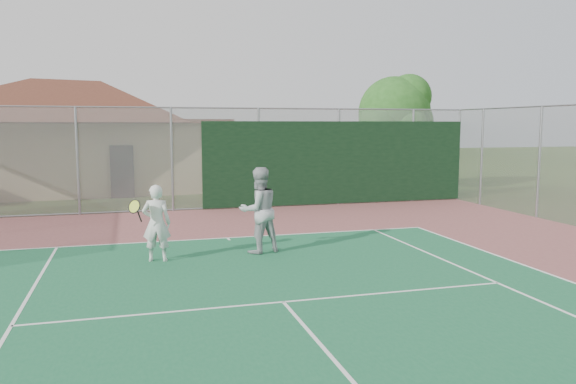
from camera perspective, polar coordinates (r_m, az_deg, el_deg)
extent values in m
cylinder|color=gray|center=(19.37, -20.60, 2.93)|extent=(0.08, 0.08, 3.50)
cylinder|color=gray|center=(19.35, -11.70, 3.22)|extent=(0.08, 0.08, 3.50)
cylinder|color=gray|center=(19.79, -3.00, 3.43)|extent=(0.08, 0.08, 3.50)
cylinder|color=gray|center=(20.66, 5.16, 3.56)|extent=(0.08, 0.08, 3.50)
cylinder|color=gray|center=(21.91, 12.52, 3.61)|extent=(0.08, 0.08, 3.50)
cylinder|color=gray|center=(22.93, 16.94, 3.61)|extent=(0.08, 0.08, 3.50)
cylinder|color=gray|center=(19.42, -8.86, 8.46)|extent=(20.00, 0.05, 0.05)
cylinder|color=gray|center=(19.63, -8.67, -1.66)|extent=(20.00, 0.05, 0.05)
cube|color=#999EA0|center=(19.45, -8.76, 3.30)|extent=(20.00, 0.02, 3.50)
cube|color=black|center=(20.63, 5.20, 2.99)|extent=(10.00, 0.04, 3.00)
cylinder|color=gray|center=(21.68, 19.08, 3.36)|extent=(0.08, 0.08, 3.50)
cylinder|color=gray|center=(19.30, 24.16, 2.75)|extent=(0.08, 0.08, 3.50)
cube|color=#999EA0|center=(19.30, 24.16, 2.75)|extent=(0.02, 9.00, 3.50)
cube|color=tan|center=(27.47, -20.65, 3.46)|extent=(12.73, 9.06, 3.02)
cube|color=brown|center=(27.43, -20.79, 6.72)|extent=(13.27, 9.60, 0.18)
pyramid|color=brown|center=(27.49, -20.94, 10.39)|extent=(14.00, 9.96, 1.81)
cube|color=black|center=(23.35, -16.49, 1.98)|extent=(0.91, 0.06, 2.12)
cylinder|color=#3B2115|center=(24.69, 10.62, 3.05)|extent=(0.34, 0.34, 2.68)
sphere|color=#23591B|center=(24.64, 10.73, 7.94)|extent=(3.06, 3.06, 3.06)
sphere|color=#23591B|center=(25.28, 12.18, 7.01)|extent=(2.11, 2.11, 2.11)
sphere|color=#23591B|center=(23.96, 9.47, 6.86)|extent=(1.91, 1.91, 1.91)
sphere|color=#23591B|center=(23.96, 12.04, 6.57)|extent=(1.72, 1.72, 1.72)
sphere|color=#23591B|center=(25.20, 9.35, 7.51)|extent=(1.91, 1.91, 1.91)
sphere|color=#23591B|center=(24.75, 12.17, 9.45)|extent=(1.91, 1.91, 1.91)
imported|color=silver|center=(12.31, -13.21, -3.18)|extent=(0.67, 0.51, 1.65)
imported|color=#ABAFB1|center=(12.78, -2.98, -1.94)|extent=(1.11, 0.97, 1.96)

